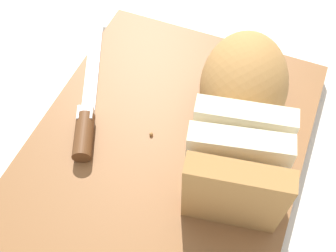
# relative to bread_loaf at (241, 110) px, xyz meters

# --- Properties ---
(ground_plane) EXTENTS (3.00, 3.00, 0.00)m
(ground_plane) POSITION_rel_bread_loaf_xyz_m (0.03, -0.07, -0.08)
(ground_plane) COLOR silver
(cutting_board) EXTENTS (0.39, 0.33, 0.02)m
(cutting_board) POSITION_rel_bread_loaf_xyz_m (0.03, -0.07, -0.07)
(cutting_board) COLOR brown
(cutting_board) RESTS_ON ground_plane
(bread_loaf) EXTENTS (0.24, 0.13, 0.11)m
(bread_loaf) POSITION_rel_bread_loaf_xyz_m (0.00, 0.00, 0.00)
(bread_loaf) COLOR #A8753D
(bread_loaf) RESTS_ON cutting_board
(bread_knife) EXTENTS (0.27, 0.12, 0.02)m
(bread_knife) POSITION_rel_bread_loaf_xyz_m (0.03, -0.18, -0.05)
(bread_knife) COLOR silver
(bread_knife) RESTS_ON cutting_board
(crumb_near_knife) EXTENTS (0.00, 0.00, 0.00)m
(crumb_near_knife) POSITION_rel_bread_loaf_xyz_m (0.03, -0.10, -0.05)
(crumb_near_knife) COLOR #996633
(crumb_near_knife) RESTS_ON cutting_board
(crumb_near_loaf) EXTENTS (0.00, 0.00, 0.00)m
(crumb_near_loaf) POSITION_rel_bread_loaf_xyz_m (0.02, -0.00, -0.05)
(crumb_near_loaf) COLOR #996633
(crumb_near_loaf) RESTS_ON cutting_board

